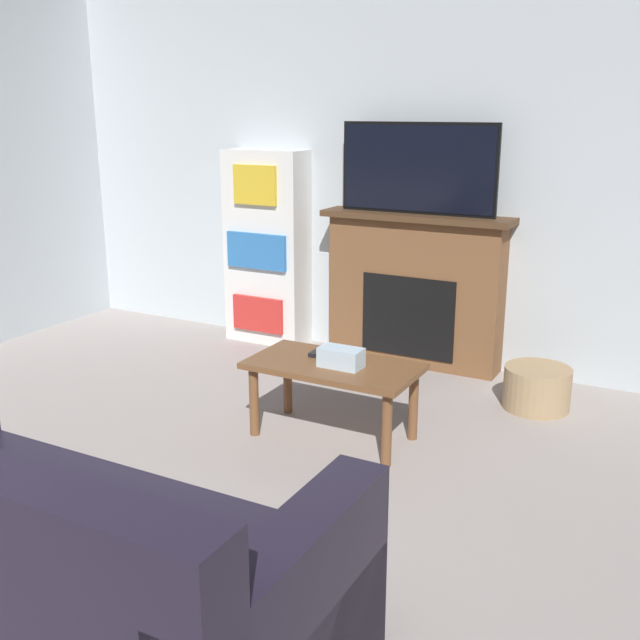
{
  "coord_description": "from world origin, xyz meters",
  "views": [
    {
      "loc": [
        1.64,
        -0.75,
        1.67
      ],
      "look_at": [
        -0.04,
        2.38,
        0.66
      ],
      "focal_mm": 42.0,
      "sensor_mm": 36.0,
      "label": 1
    }
  ],
  "objects": [
    {
      "name": "couch",
      "position": [
        -0.04,
        0.58,
        0.3
      ],
      "size": [
        1.84,
        0.89,
        0.87
      ],
      "color": "black",
      "rests_on": "ground_plane"
    },
    {
      "name": "fireplace",
      "position": [
        -0.09,
        3.79,
        0.51
      ],
      "size": [
        1.26,
        0.28,
        1.02
      ],
      "color": "brown",
      "rests_on": "ground_plane"
    },
    {
      "name": "tissue_box",
      "position": [
        0.04,
        2.45,
        0.46
      ],
      "size": [
        0.22,
        0.12,
        0.1
      ],
      "color": "silver",
      "rests_on": "coffee_table"
    },
    {
      "name": "remote_control",
      "position": [
        -0.16,
        2.57,
        0.42
      ],
      "size": [
        0.04,
        0.15,
        0.02
      ],
      "color": "black",
      "rests_on": "coffee_table"
    },
    {
      "name": "storage_basket",
      "position": [
        0.84,
        3.38,
        0.12
      ],
      "size": [
        0.38,
        0.38,
        0.24
      ],
      "color": "tan",
      "rests_on": "ground_plane"
    },
    {
      "name": "bookshelf",
      "position": [
        -1.23,
        3.77,
        0.69
      ],
      "size": [
        0.6,
        0.29,
        1.39
      ],
      "color": "white",
      "rests_on": "ground_plane"
    },
    {
      "name": "tv",
      "position": [
        -0.09,
        3.77,
        1.3
      ],
      "size": [
        1.04,
        0.03,
        0.57
      ],
      "color": "black",
      "rests_on": "fireplace"
    },
    {
      "name": "coffee_table",
      "position": [
        -0.01,
        2.48,
        0.35
      ],
      "size": [
        0.88,
        0.47,
        0.41
      ],
      "color": "brown",
      "rests_on": "ground_plane"
    },
    {
      "name": "wall_back",
      "position": [
        0.0,
        3.94,
        1.35
      ],
      "size": [
        6.86,
        0.06,
        2.7
      ],
      "color": "silver",
      "rests_on": "ground_plane"
    }
  ]
}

